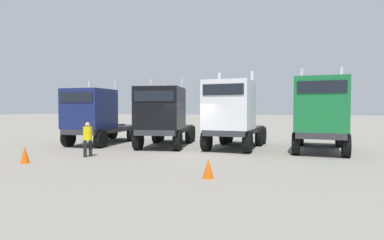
{
  "coord_description": "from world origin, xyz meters",
  "views": [
    {
      "loc": [
        4.88,
        -15.48,
        2.25
      ],
      "look_at": [
        -0.78,
        2.75,
        1.56
      ],
      "focal_mm": 29.55,
      "sensor_mm": 36.0,
      "label": 1
    }
  ],
  "objects_px": {
    "semi_truck_navy": "(96,116)",
    "visitor_in_hivis": "(88,137)",
    "semi_truck_white": "(232,114)",
    "traffic_cone_near": "(208,168)",
    "traffic_cone_mid": "(25,155)",
    "semi_truck_black": "(163,116)",
    "semi_truck_green": "(321,115)"
  },
  "relations": [
    {
      "from": "semi_truck_navy",
      "to": "visitor_in_hivis",
      "type": "xyz_separation_m",
      "value": [
        2.4,
        -4.21,
        -0.86
      ]
    },
    {
      "from": "traffic_cone_mid",
      "to": "semi_truck_navy",
      "type": "bearing_deg",
      "value": 98.78
    },
    {
      "from": "semi_truck_white",
      "to": "traffic_cone_near",
      "type": "distance_m",
      "value": 7.51
    },
    {
      "from": "semi_truck_navy",
      "to": "semi_truck_black",
      "type": "relative_size",
      "value": 0.99
    },
    {
      "from": "traffic_cone_mid",
      "to": "semi_truck_black",
      "type": "bearing_deg",
      "value": 62.12
    },
    {
      "from": "semi_truck_navy",
      "to": "visitor_in_hivis",
      "type": "height_order",
      "value": "semi_truck_navy"
    },
    {
      "from": "semi_truck_green",
      "to": "visitor_in_hivis",
      "type": "relative_size",
      "value": 4.1
    },
    {
      "from": "semi_truck_green",
      "to": "traffic_cone_mid",
      "type": "xyz_separation_m",
      "value": [
        -11.92,
        -6.89,
        -1.58
      ]
    },
    {
      "from": "semi_truck_black",
      "to": "visitor_in_hivis",
      "type": "bearing_deg",
      "value": -34.07
    },
    {
      "from": "visitor_in_hivis",
      "to": "traffic_cone_near",
      "type": "height_order",
      "value": "visitor_in_hivis"
    },
    {
      "from": "semi_truck_navy",
      "to": "traffic_cone_near",
      "type": "xyz_separation_m",
      "value": [
        8.93,
        -7.0,
        -1.46
      ]
    },
    {
      "from": "semi_truck_green",
      "to": "traffic_cone_mid",
      "type": "distance_m",
      "value": 13.86
    },
    {
      "from": "semi_truck_green",
      "to": "traffic_cone_near",
      "type": "xyz_separation_m",
      "value": [
        -3.99,
        -7.4,
        -1.6
      ]
    },
    {
      "from": "semi_truck_white",
      "to": "semi_truck_green",
      "type": "distance_m",
      "value": 4.52
    },
    {
      "from": "visitor_in_hivis",
      "to": "traffic_cone_near",
      "type": "bearing_deg",
      "value": -179.04
    },
    {
      "from": "semi_truck_navy",
      "to": "semi_truck_white",
      "type": "distance_m",
      "value": 8.41
    },
    {
      "from": "visitor_in_hivis",
      "to": "traffic_cone_mid",
      "type": "xyz_separation_m",
      "value": [
        -1.4,
        -2.28,
        -0.58
      ]
    },
    {
      "from": "semi_truck_black",
      "to": "traffic_cone_near",
      "type": "relative_size",
      "value": 9.68
    },
    {
      "from": "semi_truck_black",
      "to": "semi_truck_white",
      "type": "relative_size",
      "value": 1.07
    },
    {
      "from": "semi_truck_white",
      "to": "visitor_in_hivis",
      "type": "distance_m",
      "value": 7.58
    },
    {
      "from": "semi_truck_navy",
      "to": "visitor_in_hivis",
      "type": "relative_size",
      "value": 3.88
    },
    {
      "from": "semi_truck_white",
      "to": "semi_truck_green",
      "type": "height_order",
      "value": "semi_truck_green"
    },
    {
      "from": "traffic_cone_near",
      "to": "traffic_cone_mid",
      "type": "height_order",
      "value": "traffic_cone_mid"
    },
    {
      "from": "semi_truck_white",
      "to": "traffic_cone_near",
      "type": "height_order",
      "value": "semi_truck_white"
    },
    {
      "from": "traffic_cone_near",
      "to": "semi_truck_black",
      "type": "bearing_deg",
      "value": 122.44
    },
    {
      "from": "semi_truck_white",
      "to": "visitor_in_hivis",
      "type": "height_order",
      "value": "semi_truck_white"
    },
    {
      "from": "semi_truck_black",
      "to": "traffic_cone_mid",
      "type": "xyz_separation_m",
      "value": [
        -3.45,
        -6.53,
        -1.48
      ]
    },
    {
      "from": "semi_truck_white",
      "to": "semi_truck_green",
      "type": "xyz_separation_m",
      "value": [
        4.52,
        0.09,
        -0.02
      ]
    },
    {
      "from": "semi_truck_green",
      "to": "traffic_cone_near",
      "type": "relative_size",
      "value": 10.1
    },
    {
      "from": "semi_truck_white",
      "to": "visitor_in_hivis",
      "type": "bearing_deg",
      "value": -48.35
    },
    {
      "from": "semi_truck_navy",
      "to": "traffic_cone_near",
      "type": "bearing_deg",
      "value": 50.98
    },
    {
      "from": "semi_truck_black",
      "to": "traffic_cone_mid",
      "type": "height_order",
      "value": "semi_truck_black"
    }
  ]
}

